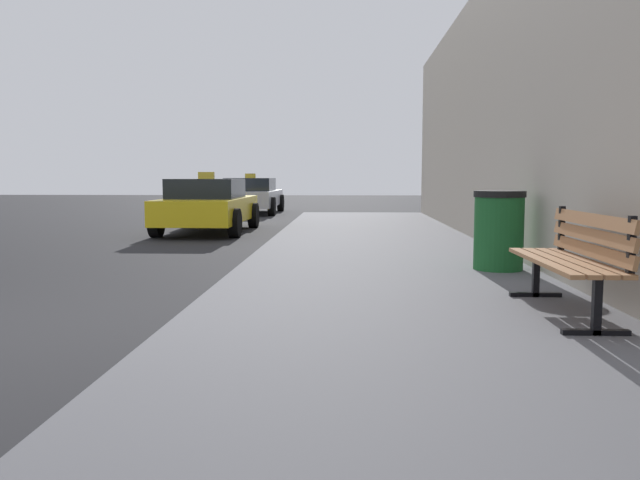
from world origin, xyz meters
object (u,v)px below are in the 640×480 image
at_px(trash_bin, 499,230).
at_px(car_silver, 251,195).
at_px(bench, 574,254).
at_px(car_yellow, 208,205).

height_order(trash_bin, car_silver, car_silver).
relative_size(bench, car_yellow, 0.41).
distance_m(trash_bin, car_yellow, 8.57).
height_order(trash_bin, car_yellow, car_yellow).
distance_m(bench, car_silver, 17.96).
bearing_deg(car_silver, car_yellow, -88.78).
bearing_deg(car_silver, trash_bin, -69.68).
distance_m(trash_bin, car_silver, 15.51).
relative_size(trash_bin, car_silver, 0.23).
bearing_deg(bench, car_yellow, 119.09).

